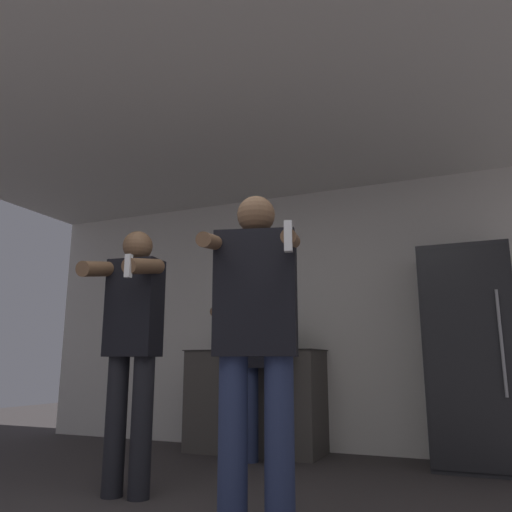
{
  "coord_description": "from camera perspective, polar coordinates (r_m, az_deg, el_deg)",
  "views": [
    {
      "loc": [
        1.04,
        -1.51,
        0.81
      ],
      "look_at": [
        0.08,
        0.81,
        1.35
      ],
      "focal_mm": 35.0,
      "sensor_mm": 36.0,
      "label": 1
    }
  ],
  "objects": [
    {
      "name": "ceiling_slab",
      "position": [
        3.76,
        3.87,
        15.87
      ],
      "size": [
        7.0,
        3.8,
        0.05
      ],
      "color": "silver",
      "rests_on": "wall_back"
    },
    {
      "name": "counter",
      "position": [
        4.9,
        -0.03,
        -16.17
      ],
      "size": [
        1.29,
        0.59,
        0.93
      ],
      "color": "#47423D",
      "rests_on": "ground_plane"
    },
    {
      "name": "bottle_clear_vodka",
      "position": [
        4.93,
        0.01,
        -9.74
      ],
      "size": [
        0.09,
        0.09,
        0.24
      ],
      "color": "black",
      "rests_on": "counter"
    },
    {
      "name": "bottle_green_wine",
      "position": [
        5.11,
        -4.45,
        -9.16
      ],
      "size": [
        0.07,
        0.07,
        0.35
      ],
      "color": "black",
      "rests_on": "counter"
    },
    {
      "name": "wall_back",
      "position": [
        4.95,
        10.35,
        -6.58
      ],
      "size": [
        7.0,
        0.06,
        2.55
      ],
      "color": "silver",
      "rests_on": "ground_plane"
    },
    {
      "name": "person_woman_foreground",
      "position": [
        2.51,
        -0.02,
        -9.22
      ],
      "size": [
        0.54,
        0.54,
        1.67
      ],
      "color": "navy",
      "rests_on": "ground_plane"
    },
    {
      "name": "bottle_brown_liquor",
      "position": [
        4.86,
        2.14,
        -9.28
      ],
      "size": [
        0.09,
        0.09,
        0.31
      ],
      "color": "#194723",
      "rests_on": "counter"
    },
    {
      "name": "person_spectator_back",
      "position": [
        4.35,
        0.54,
        -10.87
      ],
      "size": [
        0.6,
        0.62,
        1.55
      ],
      "color": "navy",
      "rests_on": "ground_plane"
    },
    {
      "name": "bottle_red_label",
      "position": [
        4.81,
        3.69,
        -9.55
      ],
      "size": [
        0.07,
        0.07,
        0.24
      ],
      "color": "#194723",
      "rests_on": "counter"
    },
    {
      "name": "person_man_side",
      "position": [
        3.39,
        -14.0,
        -9.06
      ],
      "size": [
        0.46,
        0.51,
        1.69
      ],
      "color": "black",
      "rests_on": "ground_plane"
    },
    {
      "name": "refrigerator",
      "position": [
        4.48,
        23.27,
        -10.37
      ],
      "size": [
        0.69,
        0.65,
        1.75
      ],
      "color": "#262628",
      "rests_on": "ground_plane"
    }
  ]
}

